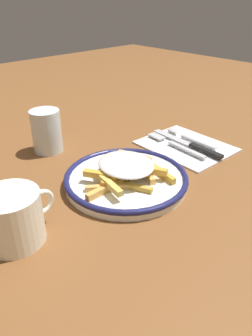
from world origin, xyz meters
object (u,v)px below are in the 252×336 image
at_px(knife, 192,145).
at_px(coffee_mug, 14,219).
at_px(plate, 126,179).
at_px(napkin, 186,145).
at_px(spoon, 182,135).
at_px(water_glass, 47,131).
at_px(fries_heap, 125,168).
at_px(fork, 175,145).

height_order(knife, coffee_mug, coffee_mug).
xyz_separation_m(plate, coffee_mug, (-0.23, -0.00, 0.03)).
relative_size(napkin, spoon, 1.36).
relative_size(plate, water_glass, 2.44).
height_order(plate, knife, plate).
xyz_separation_m(knife, spoon, (0.03, 0.05, 0.00)).
height_order(plate, water_glass, water_glass).
distance_m(fries_heap, water_glass, 0.24).
distance_m(napkin, water_glass, 0.34).
xyz_separation_m(water_glass, coffee_mug, (-0.20, -0.24, -0.01)).
relative_size(plate, coffee_mug, 2.06).
height_order(fork, spoon, spoon).
distance_m(fries_heap, spoon, 0.26).
bearing_deg(napkin, coffee_mug, -176.47).
relative_size(spoon, water_glass, 1.52).
bearing_deg(fork, fries_heap, -170.53).
height_order(fries_heap, napkin, fries_heap).
distance_m(fries_heap, napkin, 0.23).
bearing_deg(spoon, fork, -158.09).
relative_size(napkin, coffee_mug, 1.74).
bearing_deg(napkin, knife, -93.95).
relative_size(knife, spoon, 1.38).
bearing_deg(water_glass, knife, -42.64).
distance_m(fork, spoon, 0.06).
bearing_deg(napkin, fork, 155.72).
relative_size(plate, knife, 1.16).
bearing_deg(plate, fries_heap, 114.92).
xyz_separation_m(fork, knife, (0.03, -0.03, 0.00)).
bearing_deg(water_glass, napkin, -40.11).
distance_m(plate, water_glass, 0.24).
relative_size(napkin, fork, 1.17).
bearing_deg(knife, fork, 129.58).
height_order(fries_heap, knife, fries_heap).
height_order(knife, spoon, spoon).
xyz_separation_m(knife, water_glass, (-0.25, 0.23, 0.04)).
bearing_deg(coffee_mug, water_glass, 49.91).
bearing_deg(water_glass, coffee_mug, -130.09).
height_order(fork, water_glass, water_glass).
height_order(fries_heap, fork, fries_heap).
bearing_deg(water_glass, fries_heap, -83.21).
bearing_deg(napkin, plate, -173.95).
height_order(fork, coffee_mug, coffee_mug).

